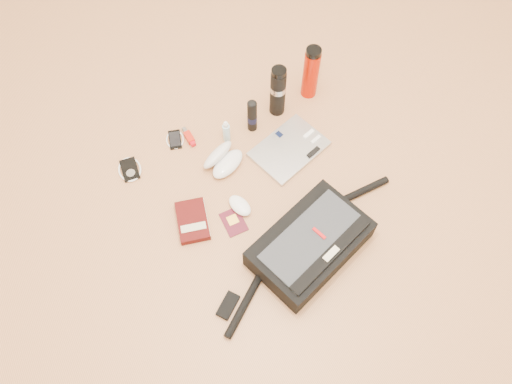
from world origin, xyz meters
The scene contains 14 objects.
ground centered at (0.00, 0.00, 0.00)m, with size 4.00×4.00×0.00m, color tan.
messenger_bag centered at (0.05, -0.25, 0.06)m, with size 0.90×0.41×0.13m.
laptop centered at (0.21, 0.20, 0.01)m, with size 0.36×0.30×0.03m.
book centered at (-0.31, 0.08, 0.02)m, with size 0.16×0.21×0.03m.
passport centered at (-0.16, 0.00, 0.00)m, with size 0.09×0.12×0.01m.
mouse centered at (-0.11, 0.05, 0.02)m, with size 0.09×0.13×0.04m.
sunglasses_case centered at (-0.08, 0.28, 0.04)m, with size 0.22×0.20×0.10m.
ipod centered at (-0.45, 0.43, 0.01)m, with size 0.11×0.12×0.01m.
phone centered at (-0.22, 0.49, 0.01)m, with size 0.10×0.11×0.01m.
inhaler centered at (-0.16, 0.47, 0.01)m, with size 0.03×0.11×0.03m.
spray_bottle centered at (-0.01, 0.38, 0.05)m, with size 0.04×0.04×0.13m.
aerosol_can centered at (0.12, 0.39, 0.09)m, with size 0.05×0.05×0.18m.
thermos_black centered at (0.27, 0.42, 0.14)m, with size 0.09×0.09×0.27m.
thermos_red centered at (0.45, 0.45, 0.14)m, with size 0.09×0.09×0.28m.
Camera 1 is at (-0.49, -0.82, 1.84)m, focal length 35.00 mm.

